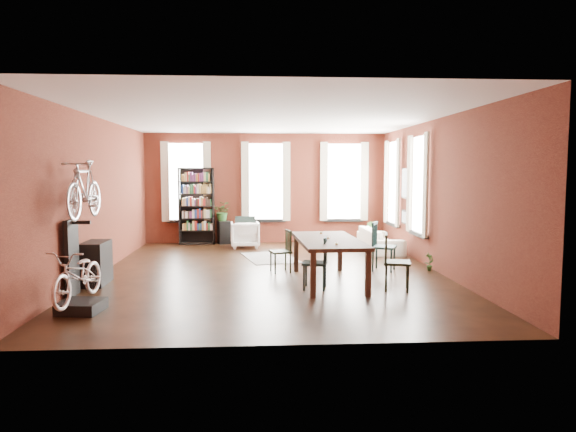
{
  "coord_description": "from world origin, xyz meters",
  "views": [
    {
      "loc": [
        -0.29,
        -10.56,
        2.11
      ],
      "look_at": [
        0.41,
        0.6,
        1.13
      ],
      "focal_mm": 32.0,
      "sensor_mm": 36.0,
      "label": 1
    }
  ],
  "objects": [
    {
      "name": "dining_chair_b",
      "position": [
        0.21,
        -0.0,
        0.44
      ],
      "size": [
        0.49,
        0.49,
        0.87
      ],
      "primitive_type": "cube",
      "rotation": [
        0.0,
        0.0,
        -1.32
      ],
      "color": "black",
      "rests_on": "ground"
    },
    {
      "name": "bicycle_hung",
      "position": [
        -3.15,
        -1.8,
        2.13
      ],
      "size": [
        0.47,
        1.0,
        1.66
      ],
      "primitive_type": "imported",
      "color": "#A5A8AD",
      "rests_on": "bike_wall_rack"
    },
    {
      "name": "plant_small",
      "position": [
        3.37,
        -0.04,
        0.07
      ],
      "size": [
        0.36,
        0.43,
        0.14
      ],
      "primitive_type": "imported",
      "rotation": [
        0.0,
        0.0,
        0.51
      ],
      "color": "#265020",
      "rests_on": "ground"
    },
    {
      "name": "dining_chair_a",
      "position": [
        0.75,
        -1.54,
        0.47
      ],
      "size": [
        0.51,
        0.51,
        0.94
      ],
      "primitive_type": "cube",
      "rotation": [
        0.0,
        0.0,
        -1.78
      ],
      "color": "#183436",
      "rests_on": "ground"
    },
    {
      "name": "bicycle_floor",
      "position": [
        -2.92,
        -2.89,
        0.94
      ],
      "size": [
        0.62,
        0.86,
        1.53
      ],
      "primitive_type": "imported",
      "rotation": [
        0.0,
        0.0,
        -0.11
      ],
      "color": "beige",
      "rests_on": "bike_trainer"
    },
    {
      "name": "dining_table",
      "position": [
        1.06,
        -1.05,
        0.42
      ],
      "size": [
        1.23,
        2.5,
        0.84
      ],
      "primitive_type": "cube",
      "rotation": [
        0.0,
        0.0,
        0.05
      ],
      "color": "#453429",
      "rests_on": "ground"
    },
    {
      "name": "console_table",
      "position": [
        -3.28,
        -0.9,
        0.4
      ],
      "size": [
        0.4,
        0.8,
        0.8
      ],
      "primitive_type": "cube",
      "color": "black",
      "rests_on": "ground"
    },
    {
      "name": "dining_chair_d",
      "position": [
        2.41,
        0.04,
        0.51
      ],
      "size": [
        0.63,
        0.63,
        1.02
      ],
      "primitive_type": "cube",
      "rotation": [
        0.0,
        0.0,
        1.14
      ],
      "color": "#173232",
      "rests_on": "ground"
    },
    {
      "name": "room",
      "position": [
        0.25,
        0.62,
        2.14
      ],
      "size": [
        9.0,
        9.04,
        3.22
      ],
      "color": "black",
      "rests_on": "ground"
    },
    {
      "name": "striped_rug",
      "position": [
        0.04,
        1.78,
        0.01
      ],
      "size": [
        1.47,
        1.97,
        0.01
      ],
      "primitive_type": "cube",
      "rotation": [
        0.0,
        0.0,
        0.23
      ],
      "color": "black",
      "rests_on": "ground"
    },
    {
      "name": "plant_by_sofa",
      "position": [
        2.94,
        3.75,
        0.16
      ],
      "size": [
        0.63,
        0.79,
        0.31
      ],
      "primitive_type": "imported",
      "rotation": [
        0.0,
        0.0,
        -0.41
      ],
      "color": "#316327",
      "rests_on": "ground"
    },
    {
      "name": "dining_chair_c",
      "position": [
        2.2,
        -1.73,
        0.5
      ],
      "size": [
        0.56,
        0.56,
        0.99
      ],
      "primitive_type": "cube",
      "rotation": [
        0.0,
        0.0,
        1.32
      ],
      "color": "black",
      "rests_on": "ground"
    },
    {
      "name": "bike_wall_rack",
      "position": [
        -3.4,
        -1.8,
        0.65
      ],
      "size": [
        0.16,
        0.6,
        1.3
      ],
      "primitive_type": "cube",
      "color": "black",
      "rests_on": "ground"
    },
    {
      "name": "bookshelf",
      "position": [
        -2.0,
        4.3,
        1.1
      ],
      "size": [
        1.0,
        0.32,
        2.2
      ],
      "primitive_type": "cube",
      "color": "black",
      "rests_on": "ground"
    },
    {
      "name": "white_armchair",
      "position": [
        -0.6,
        3.55,
        0.39
      ],
      "size": [
        0.81,
        0.77,
        0.79
      ],
      "primitive_type": "imported",
      "rotation": [
        0.0,
        0.0,
        3.21
      ],
      "color": "white",
      "rests_on": "ground"
    },
    {
      "name": "cream_sofa",
      "position": [
        2.95,
        2.6,
        0.41
      ],
      "size": [
        0.61,
        2.08,
        0.81
      ],
      "primitive_type": "imported",
      "rotation": [
        0.0,
        0.0,
        1.57
      ],
      "color": "beige",
      "rests_on": "ground"
    },
    {
      "name": "plant_on_stand",
      "position": [
        -1.25,
        4.33,
        0.88
      ],
      "size": [
        0.58,
        0.63,
        0.44
      ],
      "primitive_type": "imported",
      "rotation": [
        0.0,
        0.0,
        -0.15
      ],
      "color": "#265622",
      "rests_on": "plant_stand"
    },
    {
      "name": "bike_trainer",
      "position": [
        -2.91,
        -2.85,
        0.09
      ],
      "size": [
        0.65,
        0.65,
        0.17
      ],
      "primitive_type": "cube",
      "rotation": [
        0.0,
        0.0,
        -0.13
      ],
      "color": "black",
      "rests_on": "ground"
    },
    {
      "name": "plant_stand",
      "position": [
        -1.22,
        4.3,
        0.33
      ],
      "size": [
        0.42,
        0.42,
        0.66
      ],
      "primitive_type": "cube",
      "rotation": [
        0.0,
        0.0,
        0.31
      ],
      "color": "black",
      "rests_on": "ground"
    }
  ]
}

